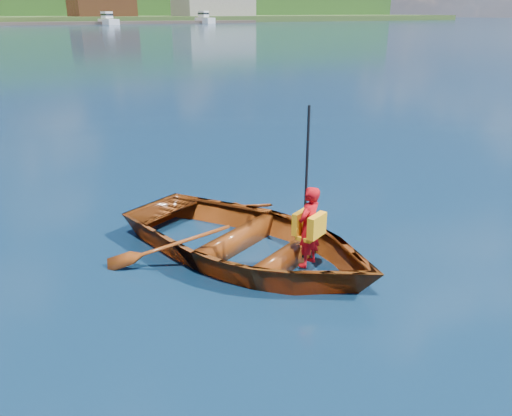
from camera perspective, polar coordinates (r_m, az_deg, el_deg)
ground at (r=7.63m, az=7.17°, el=-4.15°), size 600.00×600.00×0.00m
rowboat at (r=7.08m, az=-0.99°, el=-3.68°), size 4.19×4.84×0.84m
child_paddler at (r=6.58m, az=6.05°, el=-2.05°), size 0.47×0.44×2.11m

